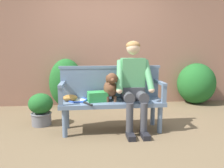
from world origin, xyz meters
TOP-DOWN VIEW (x-y plane):
  - ground_plane at (0.00, 0.00)m, footprint 40.00×40.00m
  - brick_garden_fence at (0.00, 1.81)m, footprint 8.00×0.30m
  - hedge_bush_far_left at (-0.79, 1.49)m, footprint 0.71×0.54m
  - hedge_bush_mid_right at (2.06, 1.46)m, footprint 0.83×0.79m
  - garden_bench at (0.00, 0.00)m, footprint 1.51×0.47m
  - bench_backrest at (0.00, 0.21)m, footprint 1.55×0.06m
  - bench_armrest_left_end at (-0.72, -0.08)m, footprint 0.06×0.47m
  - bench_armrest_right_end at (0.72, -0.08)m, footprint 0.06×0.47m
  - person_seated at (0.32, -0.01)m, footprint 0.56×0.64m
  - dog_on_bench at (-0.02, -0.01)m, footprint 0.21×0.43m
  - tennis_racket at (-0.49, 0.05)m, footprint 0.42×0.56m
  - baseball_glove at (-0.61, 0.07)m, footprint 0.26×0.23m
  - sports_bag at (-0.21, -0.00)m, footprint 0.31×0.24m
  - potted_plant at (-1.10, 0.37)m, footprint 0.38×0.38m

SIDE VIEW (x-z plane):
  - ground_plane at x=0.00m, z-range 0.00..0.00m
  - potted_plant at x=-1.10m, z-range 0.02..0.54m
  - garden_bench at x=0.00m, z-range 0.16..0.62m
  - hedge_bush_mid_right at x=2.06m, z-range 0.00..0.90m
  - tennis_racket at x=-0.49m, z-range 0.45..0.48m
  - baseball_glove at x=-0.61m, z-range 0.45..0.54m
  - hedge_bush_far_left at x=-0.79m, z-range 0.00..1.01m
  - sports_bag at x=-0.21m, z-range 0.45..0.59m
  - bench_armrest_left_end at x=-0.72m, z-range 0.51..0.79m
  - bench_armrest_right_end at x=0.72m, z-range 0.51..0.79m
  - dog_on_bench at x=-0.02m, z-range 0.45..0.88m
  - bench_backrest at x=0.00m, z-range 0.46..0.96m
  - person_seated at x=0.32m, z-range 0.06..1.39m
  - brick_garden_fence at x=0.00m, z-range 0.00..2.61m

